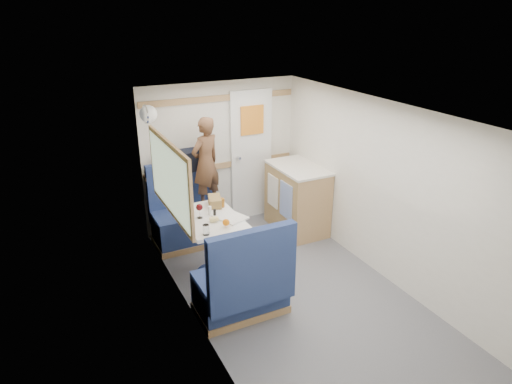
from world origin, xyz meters
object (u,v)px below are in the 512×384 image
bench_near (243,289)px  salt_grinder (210,210)px  duffel_bag (184,161)px  person (206,163)px  tumbler_left (206,230)px  beer_glass (222,203)px  wine_glass (199,208)px  bench_far (188,221)px  dinette_table (211,229)px  cheese_block (214,219)px  galley_counter (297,198)px  tray (230,217)px  orange_fruit (226,222)px  dome_light (148,114)px  bread_loaf (215,201)px  pepper_grinder (215,213)px

bench_near → salt_grinder: bearing=88.6°
duffel_bag → person: bearing=-65.4°
tumbler_left → beer_glass: (0.41, 0.58, -0.00)m
wine_glass → bench_far: bearing=82.6°
salt_grinder → person: bearing=71.8°
dinette_table → cheese_block: cheese_block is taller
galley_counter → tray: galley_counter is taller
bench_far → cheese_block: (-0.00, -1.00, 0.45)m
galley_counter → cheese_block: size_ratio=9.77×
tray → salt_grinder: (-0.17, 0.18, 0.04)m
duffel_bag → orange_fruit: duffel_bag is taller
orange_fruit → salt_grinder: (-0.04, 0.37, -0.01)m
dome_light → beer_glass: bearing=-46.5°
tray → beer_glass: bearing=84.8°
bread_loaf → wine_glass: bearing=-138.5°
galley_counter → bread_loaf: bearing=-168.0°
bench_far → duffel_bag: bearing=72.4°
bench_near → person: 1.91m
cheese_block → bread_loaf: size_ratio=0.37×
bench_near → wine_glass: (-0.11, 0.89, 0.54)m
galley_counter → pepper_grinder: (-1.41, -0.56, 0.30)m
wine_glass → beer_glass: (0.33, 0.17, -0.07)m
pepper_grinder → salt_grinder: bearing=112.5°
bench_near → galley_counter: bearing=43.9°
orange_fruit → wine_glass: wine_glass is taller
person → orange_fruit: person is taller
dinette_table → bench_near: size_ratio=0.88×
duffel_bag → tray: 1.28m
duffel_bag → dinette_table: bearing=-109.6°
dinette_table → salt_grinder: bearing=70.9°
tray → cheese_block: size_ratio=3.65×
bench_far → cheese_block: size_ratio=11.15×
galley_counter → bread_loaf: galley_counter is taller
bench_near → salt_grinder: (0.02, 0.93, 0.47)m
galley_counter → beer_glass: size_ratio=8.72×
salt_grinder → orange_fruit: bearing=-83.6°
dome_light → duffel_bag: (0.47, 0.27, -0.72)m
duffel_bag → wine_glass: 1.12m
bench_near → wine_glass: bearing=96.9°
bread_loaf → duffel_bag: bearing=95.8°
bench_far → tumbler_left: bearing=-98.5°
cheese_block → salt_grinder: (0.03, 0.20, 0.02)m
dome_light → duffel_bag: size_ratio=0.36×
wine_glass → cheese_block: bearing=-57.1°
duffel_bag → tumbler_left: (-0.27, -1.50, -0.26)m
orange_fruit → tumbler_left: bearing=-165.3°
bench_near → tray: bearing=75.4°
dinette_table → salt_grinder: salt_grinder is taller
bench_far → dome_light: 1.50m
duffel_bag → wine_glass: (-0.19, -1.09, -0.19)m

